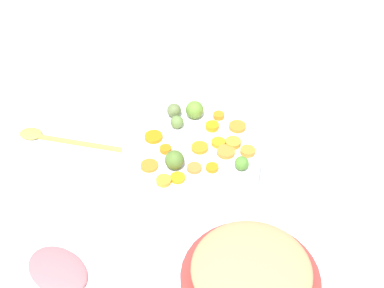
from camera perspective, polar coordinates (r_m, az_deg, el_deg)
name	(u,v)px	position (r m, az deg, el deg)	size (l,w,h in m)	color
tabletop	(184,192)	(1.19, -0.87, -5.21)	(2.40, 2.40, 0.02)	white
serving_bowl_carrots	(192,165)	(1.16, 0.00, -2.31)	(0.30, 0.30, 0.11)	white
stuffing_mound	(251,269)	(0.88, 6.44, -13.26)	(0.20, 0.20, 0.04)	tan
carrot_slice_0	(163,180)	(1.05, -3.20, -3.93)	(0.03, 0.03, 0.01)	orange
carrot_slice_1	(226,152)	(1.11, 3.67, -0.85)	(0.04, 0.04, 0.01)	orange
carrot_slice_2	(218,143)	(1.13, 2.87, 0.15)	(0.03, 0.03, 0.01)	orange
carrot_slice_3	(237,127)	(1.17, 4.92, 1.89)	(0.04, 0.04, 0.01)	orange
carrot_slice_4	(212,168)	(1.07, 2.18, -2.57)	(0.03, 0.03, 0.01)	orange
carrot_slice_5	(200,148)	(1.12, 0.85, -0.40)	(0.04, 0.04, 0.01)	orange
carrot_slice_6	(212,126)	(1.17, 2.19, 1.92)	(0.03, 0.03, 0.01)	orange
carrot_slice_7	(194,168)	(1.07, 0.25, -2.60)	(0.03, 0.03, 0.01)	orange
carrot_slice_8	(149,166)	(1.08, -4.62, -2.34)	(0.04, 0.04, 0.01)	orange
carrot_slice_9	(178,178)	(1.06, -1.55, -3.67)	(0.03, 0.03, 0.01)	orange
carrot_slice_10	(165,149)	(1.11, -2.88, -0.57)	(0.02, 0.02, 0.01)	orange
carrot_slice_11	(248,151)	(1.11, 6.03, -0.78)	(0.03, 0.03, 0.01)	orange
carrot_slice_12	(219,116)	(1.20, 2.89, 3.08)	(0.03, 0.03, 0.01)	orange
carrot_slice_13	(154,137)	(1.15, -4.16, 0.78)	(0.04, 0.04, 0.01)	orange
carrot_slice_14	(233,143)	(1.13, 4.46, 0.13)	(0.03, 0.03, 0.01)	orange
brussels_sprout_0	(177,122)	(1.16, -1.64, 2.39)	(0.03, 0.03, 0.03)	#5B7A3B
brussels_sprout_1	(174,110)	(1.19, -1.95, 3.64)	(0.03, 0.03, 0.03)	#5B6E3C
brussels_sprout_2	(242,163)	(1.07, 5.38, -2.08)	(0.03, 0.03, 0.03)	#4B842D
brussels_sprout_3	(195,110)	(1.19, 0.29, 3.71)	(0.04, 0.04, 0.04)	olive
brussels_sprout_4	(173,160)	(1.07, -2.02, -1.69)	(0.04, 0.04, 0.04)	#4D6F2A
wooden_spoon	(50,138)	(1.34, -15.08, 0.62)	(0.09, 0.28, 0.01)	#A59142
ham_plate	(63,265)	(1.08, -13.76, -12.52)	(0.24, 0.24, 0.01)	white
ham_slice_main	(58,270)	(1.06, -14.31, -13.06)	(0.13, 0.09, 0.02)	#C66165
dish_towel	(349,154)	(1.32, 16.60, -1.01)	(0.18, 0.11, 0.01)	silver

